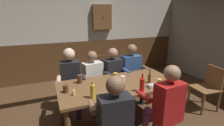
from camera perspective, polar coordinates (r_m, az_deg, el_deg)
name	(u,v)px	position (r m, az deg, el deg)	size (l,w,h in m)	color
ground_plane	(118,124)	(3.18, 1.98, -19.80)	(7.57, 7.57, 0.00)	#4C331E
back_wall_upper	(81,18)	(5.04, -10.42, 14.73)	(6.30, 0.12, 1.32)	beige
back_wall_wainscot	(83,59)	(5.21, -9.75, 1.37)	(6.30, 0.12, 1.09)	brown
dining_table	(118,89)	(2.83, 2.17, -8.79)	(1.94, 0.93, 0.77)	brown
person_0	(71,79)	(3.27, -13.77, -5.17)	(0.53, 0.55, 1.27)	black
person_1	(95,78)	(3.37, -5.90, -5.07)	(0.57, 0.58, 1.18)	silver
person_2	(115,74)	(3.51, 0.89, -3.74)	(0.58, 0.60, 1.21)	black
person_3	(133,70)	(3.68, 6.96, -2.45)	(0.56, 0.51, 1.26)	#2D4C84
person_4	(113,117)	(2.13, 0.45, -17.73)	(0.54, 0.54, 1.23)	black
person_5	(165,104)	(2.48, 17.52, -12.96)	(0.55, 0.54, 1.26)	#AD1919
chair_empty_near_right	(98,73)	(4.16, -4.66, -3.32)	(0.47, 0.47, 0.88)	brown
chair_empty_near_left	(208,87)	(3.90, 29.81, -6.91)	(0.48, 0.48, 0.88)	brown
table_candle	(74,93)	(2.45, -12.77, -9.78)	(0.04, 0.04, 0.08)	#F9E08C
condiment_caddy	(152,86)	(2.71, 13.52, -7.53)	(0.14, 0.10, 0.05)	#B2B7BC
plate_0	(176,82)	(3.02, 20.67, -5.97)	(0.20, 0.20, 0.01)	white
bottle_0	(149,78)	(2.85, 12.52, -5.00)	(0.05, 0.05, 0.23)	#593314
bottle_1	(93,91)	(2.30, -6.55, -9.52)	(0.06, 0.06, 0.25)	gold
bottle_2	(142,85)	(2.50, 10.12, -7.28)	(0.07, 0.07, 0.28)	red
pint_glass_0	(159,82)	(2.81, 15.69, -6.21)	(0.07, 0.07, 0.10)	#E5C64C
pint_glass_1	(123,80)	(2.79, 3.60, -5.60)	(0.08, 0.08, 0.12)	white
pint_glass_2	(66,89)	(2.55, -15.41, -8.44)	(0.07, 0.07, 0.11)	#4C2D19
pint_glass_3	(116,77)	(2.86, 1.27, -4.71)	(0.08, 0.08, 0.14)	gold
pint_glass_4	(80,79)	(2.83, -10.87, -5.35)	(0.08, 0.08, 0.14)	#4C2D19
wall_dart_cabinet	(102,17)	(5.07, -3.37, 15.24)	(0.56, 0.15, 0.70)	brown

